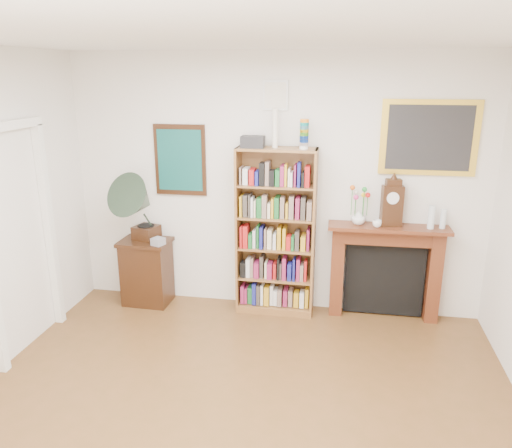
# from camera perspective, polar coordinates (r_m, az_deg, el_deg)

# --- Properties ---
(room) EXTENTS (4.51, 5.01, 2.81)m
(room) POSITION_cam_1_polar(r_m,az_deg,el_deg) (3.07, -4.31, -5.70)
(room) COLOR brown
(room) RESTS_ON ground
(door_casing) EXTENTS (0.08, 1.02, 2.17)m
(door_casing) POSITION_cam_1_polar(r_m,az_deg,el_deg) (5.08, -25.58, 0.24)
(door_casing) COLOR white
(door_casing) RESTS_ON left_wall
(teal_poster) EXTENTS (0.58, 0.04, 0.78)m
(teal_poster) POSITION_cam_1_polar(r_m,az_deg,el_deg) (5.59, -8.66, 7.23)
(teal_poster) COLOR black
(teal_poster) RESTS_ON back_wall
(small_picture) EXTENTS (0.26, 0.04, 0.30)m
(small_picture) POSITION_cam_1_polar(r_m,az_deg,el_deg) (5.27, 2.23, 14.49)
(small_picture) COLOR white
(small_picture) RESTS_ON back_wall
(gilt_painting) EXTENTS (0.95, 0.04, 0.75)m
(gilt_painting) POSITION_cam_1_polar(r_m,az_deg,el_deg) (5.33, 19.17, 9.28)
(gilt_painting) COLOR gold
(gilt_painting) RESTS_ON back_wall
(bookshelf) EXTENTS (0.85, 0.31, 2.11)m
(bookshelf) POSITION_cam_1_polar(r_m,az_deg,el_deg) (5.35, 2.29, 0.07)
(bookshelf) COLOR brown
(bookshelf) RESTS_ON floor
(side_cabinet) EXTENTS (0.57, 0.42, 0.76)m
(side_cabinet) POSITION_cam_1_polar(r_m,az_deg,el_deg) (5.89, -12.35, -5.35)
(side_cabinet) COLOR black
(side_cabinet) RESTS_ON floor
(fireplace) EXTENTS (1.25, 0.32, 1.05)m
(fireplace) POSITION_cam_1_polar(r_m,az_deg,el_deg) (5.54, 14.56, -4.41)
(fireplace) COLOR #4E1E12
(fireplace) RESTS_ON floor
(gramophone) EXTENTS (0.64, 0.73, 0.81)m
(gramophone) POSITION_cam_1_polar(r_m,az_deg,el_deg) (5.57, -13.20, 2.37)
(gramophone) COLOR black
(gramophone) RESTS_ON side_cabinet
(cd_stack) EXTENTS (0.16, 0.16, 0.08)m
(cd_stack) POSITION_cam_1_polar(r_m,az_deg,el_deg) (5.57, -11.13, -1.97)
(cd_stack) COLOR #AFAEBA
(cd_stack) RESTS_ON side_cabinet
(mantel_clock) EXTENTS (0.23, 0.15, 0.49)m
(mantel_clock) POSITION_cam_1_polar(r_m,az_deg,el_deg) (5.30, 15.27, 2.27)
(mantel_clock) COLOR black
(mantel_clock) RESTS_ON fireplace
(flower_vase) EXTENTS (0.15, 0.15, 0.15)m
(flower_vase) POSITION_cam_1_polar(r_m,az_deg,el_deg) (5.32, 11.64, 0.76)
(flower_vase) COLOR silver
(flower_vase) RESTS_ON fireplace
(teacup) EXTENTS (0.11, 0.11, 0.07)m
(teacup) POSITION_cam_1_polar(r_m,az_deg,el_deg) (5.28, 13.66, 0.05)
(teacup) COLOR white
(teacup) RESTS_ON fireplace
(bottle_left) EXTENTS (0.07, 0.07, 0.24)m
(bottle_left) POSITION_cam_1_polar(r_m,az_deg,el_deg) (5.36, 19.42, 0.75)
(bottle_left) COLOR silver
(bottle_left) RESTS_ON fireplace
(bottle_right) EXTENTS (0.06, 0.06, 0.20)m
(bottle_right) POSITION_cam_1_polar(r_m,az_deg,el_deg) (5.41, 20.60, 0.56)
(bottle_right) COLOR silver
(bottle_right) RESTS_ON fireplace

